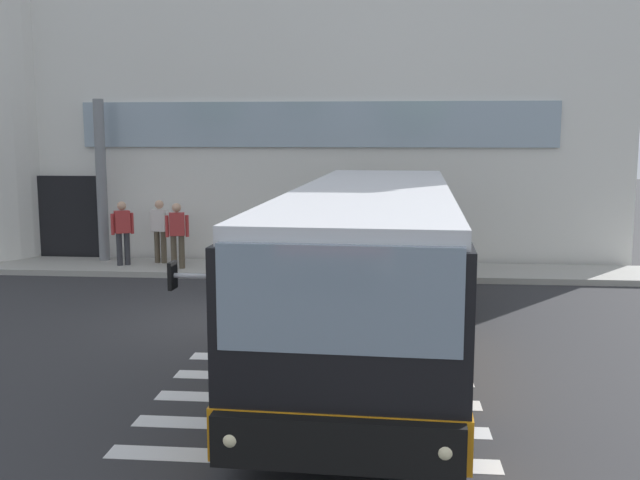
% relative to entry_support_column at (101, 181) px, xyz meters
% --- Properties ---
extents(ground_plane, '(80.00, 90.00, 0.02)m').
position_rel_entry_support_column_xyz_m(ground_plane, '(4.73, -5.40, -2.32)').
color(ground_plane, '#2B2B2D').
rests_on(ground_plane, ground).
extents(bay_paint_stripes, '(4.40, 3.96, 0.01)m').
position_rel_entry_support_column_xyz_m(bay_paint_stripes, '(6.73, -9.60, -2.31)').
color(bay_paint_stripes, silver).
rests_on(bay_paint_stripes, ground).
extents(terminal_building, '(20.53, 13.80, 8.68)m').
position_rel_entry_support_column_xyz_m(terminal_building, '(4.05, 6.17, 2.02)').
color(terminal_building, silver).
rests_on(terminal_building, ground).
extents(boarding_curb, '(22.73, 2.00, 0.15)m').
position_rel_entry_support_column_xyz_m(boarding_curb, '(4.73, -0.60, -2.23)').
color(boarding_curb, '#9E9B93').
rests_on(boarding_curb, ground).
extents(entry_support_column, '(0.28, 0.28, 4.32)m').
position_rel_entry_support_column_xyz_m(entry_support_column, '(0.00, 0.00, 0.00)').
color(entry_support_column, slate).
rests_on(entry_support_column, boarding_curb).
extents(bus_main_foreground, '(3.47, 11.18, 2.70)m').
position_rel_entry_support_column_xyz_m(bus_main_foreground, '(7.43, -6.91, -0.98)').
color(bus_main_foreground, black).
rests_on(bus_main_foreground, ground).
extents(passenger_near_column, '(0.51, 0.39, 1.68)m').
position_rel_entry_support_column_xyz_m(passenger_near_column, '(0.80, -0.72, -1.23)').
color(passenger_near_column, '#2D2D33').
rests_on(passenger_near_column, boarding_curb).
extents(passenger_by_doorway, '(0.58, 0.30, 1.68)m').
position_rel_entry_support_column_xyz_m(passenger_by_doorway, '(1.66, -0.30, -1.23)').
color(passenger_by_doorway, '#4C4233').
rests_on(passenger_by_doorway, boarding_curb).
extents(passenger_at_curb_edge, '(0.57, 0.31, 1.68)m').
position_rel_entry_support_column_xyz_m(passenger_at_curb_edge, '(2.36, -1.06, -1.23)').
color(passenger_at_curb_edge, '#4C4233').
rests_on(passenger_at_curb_edge, boarding_curb).
extents(safety_bollard_yellow, '(0.18, 0.18, 0.90)m').
position_rel_entry_support_column_xyz_m(safety_bollard_yellow, '(8.28, -1.80, -1.86)').
color(safety_bollard_yellow, yellow).
rests_on(safety_bollard_yellow, ground).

